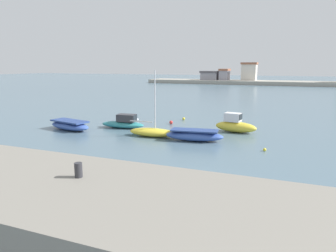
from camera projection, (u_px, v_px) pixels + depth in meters
ground_plane at (191, 188)px, 17.60m from camera, size 400.00×400.00×0.00m
seawall_embankment at (125, 228)px, 10.71m from camera, size 89.64×6.19×2.61m
mooring_bollard at (78, 170)px, 11.81m from camera, size 0.29×0.29×0.56m
moored_boat_0 at (70, 125)px, 33.47m from camera, size 5.67×3.19×1.00m
moored_boat_1 at (124, 123)px, 34.42m from camera, size 5.01×2.18×1.51m
moored_boat_2 at (153, 132)px, 30.37m from camera, size 4.76×2.01×6.29m
moored_boat_3 at (194, 135)px, 28.57m from camera, size 5.45×2.52×1.02m
moored_boat_4 at (235, 125)px, 32.21m from camera, size 4.43×2.09×1.96m
mooring_buoy_0 at (184, 119)px, 39.39m from camera, size 0.35×0.35×0.35m
mooring_buoy_1 at (265, 150)px, 25.15m from camera, size 0.26×0.26×0.26m
mooring_buoy_2 at (171, 122)px, 36.69m from camera, size 0.41×0.41×0.41m
mooring_buoy_3 at (137, 120)px, 38.72m from camera, size 0.33×0.33×0.33m
distant_shoreline at (291, 79)px, 108.09m from camera, size 96.14×11.71×9.18m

